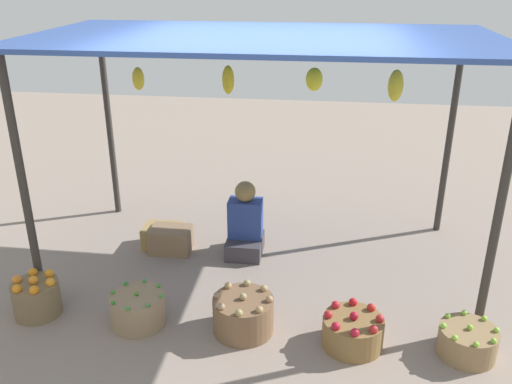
{
  "coord_description": "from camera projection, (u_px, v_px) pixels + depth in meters",
  "views": [
    {
      "loc": [
        0.56,
        -4.77,
        2.78
      ],
      "look_at": [
        0.0,
        -0.49,
        0.95
      ],
      "focal_mm": 38.03,
      "sensor_mm": 36.0,
      "label": 1
    }
  ],
  "objects": [
    {
      "name": "vendor_person",
      "position": [
        245.0,
        226.0,
        5.54
      ],
      "size": [
        0.36,
        0.44,
        0.78
      ],
      "color": "#3E3940",
      "rests_on": "ground"
    },
    {
      "name": "wooden_crate_near_vendor",
      "position": [
        171.0,
        240.0,
        5.62
      ],
      "size": [
        0.41,
        0.29,
        0.27
      ],
      "primitive_type": "cube",
      "color": "#86694C",
      "rests_on": "ground"
    },
    {
      "name": "ground_plane",
      "position": [
        262.0,
        260.0,
        5.51
      ],
      "size": [
        14.0,
        14.0,
        0.0
      ],
      "primitive_type": "plane",
      "color": "gray"
    },
    {
      "name": "basket_red_apples",
      "position": [
        353.0,
        331.0,
        4.23
      ],
      "size": [
        0.48,
        0.48,
        0.3
      ],
      "color": "olive",
      "rests_on": "ground"
    },
    {
      "name": "basket_potatoes",
      "position": [
        243.0,
        314.0,
        4.39
      ],
      "size": [
        0.5,
        0.5,
        0.35
      ],
      "color": "brown",
      "rests_on": "ground"
    },
    {
      "name": "basket_green_chilies",
      "position": [
        138.0,
        309.0,
        4.49
      ],
      "size": [
        0.45,
        0.45,
        0.3
      ],
      "color": "#957B5B",
      "rests_on": "ground"
    },
    {
      "name": "basket_oranges",
      "position": [
        37.0,
        297.0,
        4.6
      ],
      "size": [
        0.39,
        0.39,
        0.37
      ],
      "color": "olive",
      "rests_on": "ground"
    },
    {
      "name": "market_stall_structure",
      "position": [
        265.0,
        53.0,
        4.71
      ],
      "size": [
        4.05,
        2.17,
        2.21
      ],
      "color": "#38332D",
      "rests_on": "ground"
    },
    {
      "name": "wooden_crate_stacked_rear",
      "position": [
        163.0,
        236.0,
        5.73
      ],
      "size": [
        0.4,
        0.31,
        0.23
      ],
      "primitive_type": "cube",
      "color": "#A1814B",
      "rests_on": "ground"
    },
    {
      "name": "basket_limes",
      "position": [
        467.0,
        341.0,
        4.13
      ],
      "size": [
        0.44,
        0.44,
        0.27
      ],
      "color": "#90724C",
      "rests_on": "ground"
    }
  ]
}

